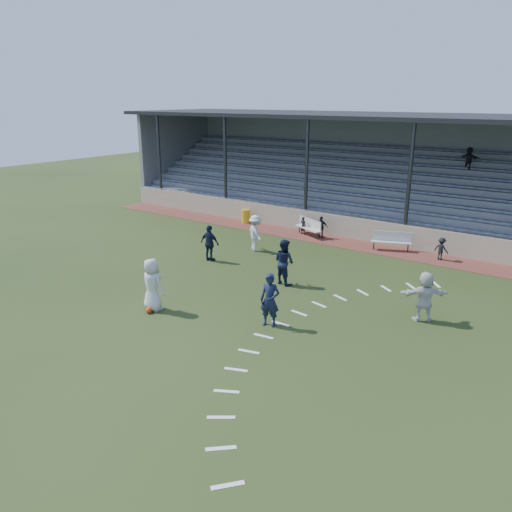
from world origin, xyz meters
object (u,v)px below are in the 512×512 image
Objects in this scene: bench_right at (392,239)px; player_white_lead at (152,285)px; football at (149,310)px; player_navy_lead at (270,300)px; trash_bin at (246,216)px; bench_left at (309,226)px.

player_white_lead is at bearing -132.17° from bench_right.
football is 0.12× the size of player_navy_lead.
bench_right is 2.38× the size of trash_bin.
player_white_lead reaches higher than player_navy_lead.
trash_bin is at bearing -159.21° from bench_left.
bench_right is 13.45m from football.
bench_left is 1.06× the size of player_navy_lead.
player_navy_lead is at bearing -42.25° from bench_left.
player_navy_lead reaches higher than bench_left.
bench_right is 8.99× the size of football.
player_navy_lead is at bearing -50.01° from trash_bin.
football is 4.58m from player_navy_lead.
trash_bin is 14.75m from player_navy_lead.
bench_left is at bearing -86.52° from player_white_lead.
player_white_lead reaches higher than bench_left.
bench_left is at bearing 98.34° from player_navy_lead.
football is 0.11× the size of player_white_lead.
player_white_lead reaches higher than bench_right.
bench_left is 12.00m from player_navy_lead.
bench_right reaches higher than football.
player_white_lead is (-0.09, 0.33, 0.88)m from football.
player_navy_lead is (9.47, -11.30, 0.50)m from trash_bin.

